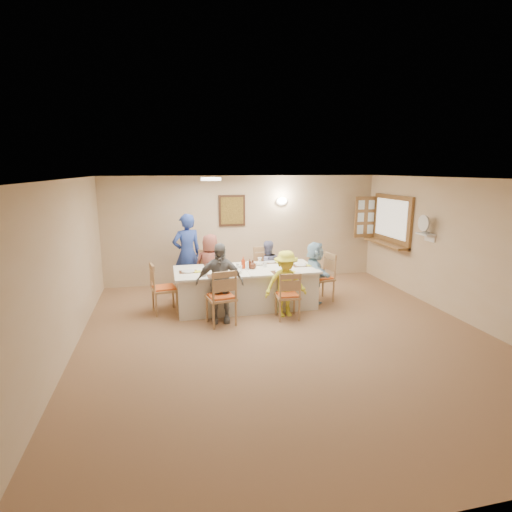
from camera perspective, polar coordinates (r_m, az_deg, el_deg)
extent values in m
plane|color=#A57853|center=(6.56, 4.54, -11.49)|extent=(7.00, 7.00, 0.00)
plane|color=tan|center=(9.50, -1.66, 3.86)|extent=(6.50, 0.00, 6.50)
plane|color=tan|center=(3.20, 24.71, -14.68)|extent=(6.50, 0.00, 6.50)
plane|color=tan|center=(6.05, -26.09, -2.27)|extent=(0.00, 7.00, 7.00)
plane|color=tan|center=(7.78, 28.21, 0.51)|extent=(0.00, 7.00, 7.00)
plane|color=white|center=(6.01, 4.95, 10.91)|extent=(7.00, 7.00, 0.00)
cube|color=#412516|center=(9.36, -3.46, 6.50)|extent=(0.62, 0.04, 0.72)
cube|color=black|center=(9.34, -3.43, 6.48)|extent=(0.52, 0.02, 0.62)
ellipsoid|color=white|center=(9.59, 3.71, 7.83)|extent=(0.26, 0.09, 0.18)
cylinder|color=white|center=(7.27, -6.45, 10.87)|extent=(0.36, 0.36, 0.05)
cube|color=brown|center=(9.62, 18.86, 4.82)|extent=(0.06, 1.50, 1.15)
cube|color=brown|center=(9.64, 18.03, 1.73)|extent=(0.30, 1.50, 0.05)
cube|color=brown|center=(10.15, 15.36, 5.39)|extent=(0.55, 0.04, 1.00)
cube|color=white|center=(8.48, 23.10, 2.89)|extent=(0.22, 0.36, 0.03)
cube|color=white|center=(7.81, -1.47, -4.53)|extent=(2.72, 1.15, 0.76)
imported|color=brown|center=(8.30, -6.48, -1.48)|extent=(0.81, 0.66, 1.35)
imported|color=slate|center=(8.53, 1.57, -1.67)|extent=(0.65, 0.54, 1.17)
imported|color=gray|center=(6.98, -5.20, -3.83)|extent=(0.94, 0.62, 1.41)
imported|color=#F6F339|center=(7.26, 4.26, -3.98)|extent=(0.83, 0.53, 1.22)
imported|color=#9CC6DF|center=(8.14, 8.37, -2.26)|extent=(1.24, 0.69, 1.23)
imported|color=navy|center=(8.68, -9.82, 0.30)|extent=(0.84, 0.74, 1.73)
cube|color=#472B19|center=(7.22, -5.49, -2.85)|extent=(0.37, 0.27, 0.01)
cylinder|color=white|center=(7.21, -5.49, -2.77)|extent=(0.22, 0.22, 0.01)
cube|color=yellow|center=(7.19, -4.02, -2.82)|extent=(0.15, 0.15, 0.01)
cube|color=#472B19|center=(7.46, 3.69, -2.32)|extent=(0.37, 0.28, 0.01)
cylinder|color=white|center=(7.46, 3.69, -2.24)|extent=(0.24, 0.24, 0.02)
cube|color=yellow|center=(7.46, 5.13, -2.28)|extent=(0.14, 0.14, 0.01)
cube|color=#472B19|center=(8.02, -6.28, -1.32)|extent=(0.33, 0.24, 0.01)
cylinder|color=white|center=(8.02, -6.28, -1.25)|extent=(0.23, 0.23, 0.01)
cube|color=yellow|center=(8.00, -4.96, -1.29)|extent=(0.15, 0.15, 0.01)
cube|color=#472B19|center=(8.24, 2.03, -0.89)|extent=(0.37, 0.27, 0.01)
cylinder|color=white|center=(8.24, 2.03, -0.82)|extent=(0.23, 0.23, 0.01)
cube|color=yellow|center=(8.24, 3.33, -0.85)|extent=(0.15, 0.15, 0.01)
cube|color=#472B19|center=(7.58, -9.66, -2.23)|extent=(0.33, 0.25, 0.01)
cylinder|color=white|center=(7.58, -9.67, -2.16)|extent=(0.25, 0.25, 0.02)
cube|color=yellow|center=(7.54, -8.28, -2.21)|extent=(0.14, 0.14, 0.01)
cube|color=#472B19|center=(8.00, 6.40, -1.36)|extent=(0.32, 0.24, 0.01)
cylinder|color=white|center=(8.00, 6.41, -1.29)|extent=(0.22, 0.22, 0.01)
cube|color=yellow|center=(8.02, 7.74, -1.32)|extent=(0.14, 0.14, 0.01)
imported|color=white|center=(7.24, -7.42, -2.47)|extent=(0.18, 0.18, 0.10)
imported|color=white|center=(8.31, 0.54, -0.49)|extent=(0.15, 0.15, 0.08)
imported|color=white|center=(7.43, -2.82, -2.19)|extent=(0.23, 0.23, 0.05)
imported|color=white|center=(8.00, 0.41, -1.10)|extent=(0.21, 0.21, 0.06)
imported|color=red|center=(7.71, -1.83, -0.95)|extent=(0.15, 0.16, 0.23)
imported|color=#532716|center=(7.74, -0.92, -1.08)|extent=(0.11, 0.11, 0.18)
imported|color=#532716|center=(7.69, -0.46, -1.22)|extent=(0.14, 0.14, 0.17)
cylinder|color=silver|center=(7.72, -2.65, -1.40)|extent=(0.06, 0.06, 0.10)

